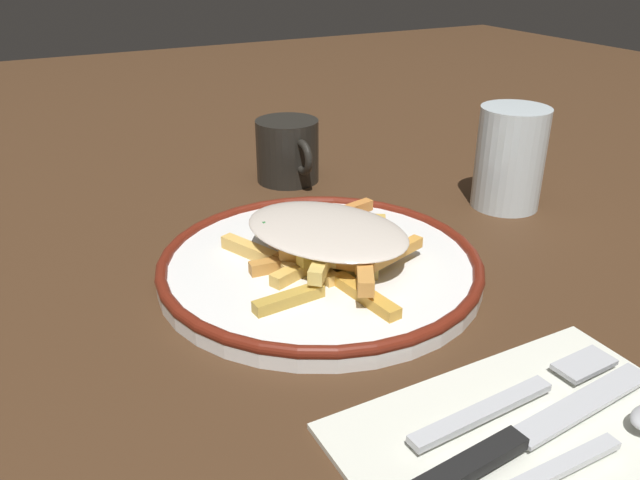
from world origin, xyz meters
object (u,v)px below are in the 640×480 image
(knife, at_px, (514,441))
(salt_shaker, at_px, (511,148))
(spoon, at_px, (616,438))
(napkin, at_px, (534,438))
(fork, at_px, (517,395))
(plate, at_px, (320,265))
(water_glass, at_px, (510,158))
(coffee_mug, at_px, (288,151))
(fries_heap, at_px, (327,240))

(knife, height_order, salt_shaker, salt_shaker)
(spoon, bearing_deg, napkin, -128.34)
(napkin, height_order, fork, fork)
(fork, bearing_deg, plate, -172.00)
(spoon, relative_size, water_glass, 1.36)
(plate, relative_size, salt_shaker, 3.22)
(napkin, height_order, coffee_mug, coffee_mug)
(spoon, distance_m, water_glass, 0.38)
(plate, distance_m, salt_shaker, 0.33)
(fries_heap, bearing_deg, plate, -116.46)
(plate, relative_size, fries_heap, 1.36)
(knife, bearing_deg, fork, 134.56)
(napkin, relative_size, fork, 1.31)
(plate, distance_m, fries_heap, 0.03)
(fork, bearing_deg, coffee_mug, 174.02)
(fork, height_order, salt_shaker, salt_shaker)
(napkin, bearing_deg, fork, 157.02)
(napkin, distance_m, water_glass, 0.38)
(knife, bearing_deg, water_glass, 138.60)
(fries_heap, relative_size, water_glass, 1.90)
(plate, xyz_separation_m, coffee_mug, (-0.23, 0.08, 0.03))
(spoon, bearing_deg, plate, -168.97)
(water_glass, bearing_deg, spoon, -32.77)
(plate, distance_m, fork, 0.22)
(fries_heap, xyz_separation_m, fork, (0.21, 0.03, -0.02))
(knife, bearing_deg, fries_heap, 178.63)
(fries_heap, distance_m, coffee_mug, 0.25)
(fork, bearing_deg, knife, -45.44)
(fork, xyz_separation_m, water_glass, (-0.26, 0.23, 0.05))
(fork, distance_m, knife, 0.04)
(coffee_mug, relative_size, salt_shaker, 1.14)
(fork, xyz_separation_m, knife, (0.03, -0.03, 0.00))
(coffee_mug, height_order, salt_shaker, salt_shaker)
(knife, distance_m, spoon, 0.06)
(fries_heap, bearing_deg, napkin, 3.07)
(napkin, height_order, salt_shaker, salt_shaker)
(knife, xyz_separation_m, coffee_mug, (-0.48, 0.08, 0.03))
(napkin, xyz_separation_m, water_glass, (-0.29, 0.24, 0.05))
(fries_heap, distance_m, fork, 0.22)
(fries_heap, height_order, knife, fries_heap)
(fries_heap, relative_size, coffee_mug, 2.09)
(knife, height_order, coffee_mug, coffee_mug)
(plate, distance_m, spoon, 0.28)
(knife, xyz_separation_m, spoon, (0.03, 0.05, 0.00))
(knife, relative_size, water_glass, 1.88)
(plate, height_order, water_glass, water_glass)
(napkin, xyz_separation_m, knife, (0.00, -0.02, 0.01))
(plate, bearing_deg, water_glass, 100.64)
(knife, distance_m, water_glass, 0.40)
(fries_heap, bearing_deg, coffee_mug, 163.01)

